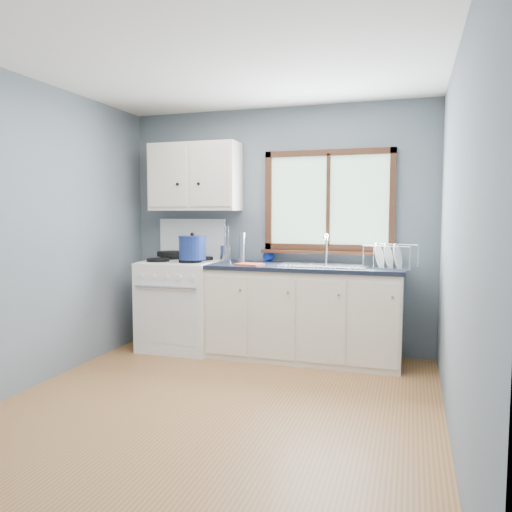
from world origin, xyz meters
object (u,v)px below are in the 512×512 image
(stockpot, at_px, (192,247))
(thermos, at_px, (242,248))
(dish_rack, at_px, (390,261))
(gas_range, at_px, (181,302))
(sink, at_px, (323,272))
(skillet, at_px, (170,254))
(base_cabinets, at_px, (304,317))
(utensil_crock, at_px, (226,253))

(stockpot, bearing_deg, thermos, 28.97)
(thermos, bearing_deg, dish_rack, -3.27)
(gas_range, xyz_separation_m, sink, (1.49, 0.02, 0.37))
(gas_range, distance_m, thermos, 0.87)
(skillet, xyz_separation_m, dish_rack, (2.30, -0.11, -0.01))
(gas_range, height_order, stockpot, gas_range)
(base_cabinets, height_order, stockpot, stockpot)
(gas_range, xyz_separation_m, thermos, (0.64, 0.10, 0.58))
(sink, distance_m, thermos, 0.88)
(stockpot, distance_m, utensil_crock, 0.42)
(skillet, relative_size, utensil_crock, 0.97)
(sink, bearing_deg, stockpot, -172.77)
(gas_range, bearing_deg, thermos, 8.79)
(gas_range, height_order, base_cabinets, gas_range)
(skillet, bearing_deg, thermos, 1.81)
(utensil_crock, relative_size, thermos, 1.36)
(skillet, xyz_separation_m, utensil_crock, (0.62, 0.07, 0.02))
(stockpot, distance_m, thermos, 0.50)
(base_cabinets, height_order, sink, sink)
(utensil_crock, bearing_deg, dish_rack, -6.15)
(gas_range, xyz_separation_m, skillet, (-0.19, 0.13, 0.49))
(gas_range, height_order, thermos, gas_range)
(sink, xyz_separation_m, stockpot, (-1.29, -0.16, 0.22))
(thermos, distance_m, dish_rack, 1.47)
(utensil_crock, bearing_deg, gas_range, -155.59)
(gas_range, relative_size, sink, 1.62)
(gas_range, distance_m, skillet, 0.54)
(skillet, xyz_separation_m, thermos, (0.83, -0.03, 0.09))
(sink, distance_m, skillet, 1.69)
(skillet, relative_size, thermos, 1.31)
(dish_rack, bearing_deg, utensil_crock, -172.96)
(base_cabinets, distance_m, thermos, 0.94)
(sink, xyz_separation_m, dish_rack, (0.62, -0.00, 0.12))
(base_cabinets, height_order, thermos, thermos)
(utensil_crock, xyz_separation_m, thermos, (0.21, -0.10, 0.07))
(skillet, bearing_deg, sink, 0.10)
(sink, bearing_deg, skillet, 176.23)
(thermos, bearing_deg, sink, -5.45)
(gas_range, distance_m, sink, 1.53)
(stockpot, xyz_separation_m, dish_rack, (1.90, 0.16, -0.10))
(gas_range, height_order, utensil_crock, gas_range)
(base_cabinets, xyz_separation_m, stockpot, (-1.11, -0.16, 0.67))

